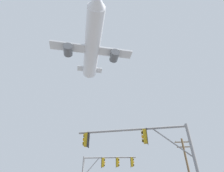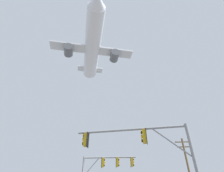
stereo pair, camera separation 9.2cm
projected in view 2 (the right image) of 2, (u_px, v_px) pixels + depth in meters
signal_pole_near at (147, 148)px, 11.11m from camera, size 7.52×1.03×6.07m
signal_pole_far at (104, 169)px, 18.83m from camera, size 5.97×0.52×6.07m
utility_pole at (189, 172)px, 22.94m from camera, size 2.20×0.28×9.52m
airplane at (92, 47)px, 50.03m from camera, size 23.70×30.68×8.42m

